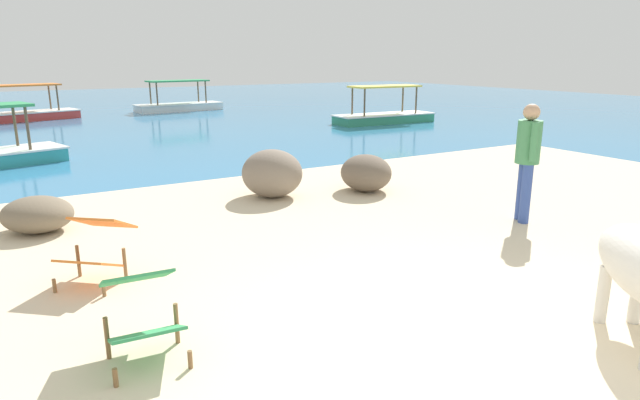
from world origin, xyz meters
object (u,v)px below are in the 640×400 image
(boat_white, at_px, (179,104))
(boat_red, at_px, (25,113))
(deck_chair_far, at_px, (97,244))
(person_standing, at_px, (528,154))
(deck_chair_near, at_px, (142,308))
(boat_green, at_px, (384,115))

(boat_white, bearing_deg, boat_red, -178.86)
(deck_chair_far, height_order, person_standing, person_standing)
(deck_chair_near, xyz_separation_m, boat_white, (6.02, 19.45, -0.13))
(deck_chair_near, distance_m, person_standing, 5.49)
(person_standing, relative_size, boat_green, 0.44)
(deck_chair_far, xyz_separation_m, boat_red, (0.17, 17.00, -0.13))
(boat_white, bearing_deg, person_standing, -98.12)
(boat_red, bearing_deg, deck_chair_near, 74.29)
(person_standing, distance_m, boat_white, 18.56)
(person_standing, bearing_deg, boat_red, -39.38)
(deck_chair_far, xyz_separation_m, boat_white, (6.08, 17.75, -0.13))
(deck_chair_near, relative_size, boat_red, 0.21)
(deck_chair_far, xyz_separation_m, boat_green, (10.97, 9.74, -0.13))
(deck_chair_near, relative_size, boat_green, 0.22)
(deck_chair_near, relative_size, boat_white, 0.21)
(deck_chair_far, distance_m, boat_green, 14.68)
(deck_chair_far, bearing_deg, person_standing, 121.83)
(boat_green, xyz_separation_m, boat_white, (-4.90, 8.01, 0.00))
(deck_chair_far, bearing_deg, boat_red, -140.55)
(boat_red, bearing_deg, boat_green, 130.77)
(person_standing, height_order, boat_green, person_standing)
(boat_red, distance_m, boat_green, 13.01)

